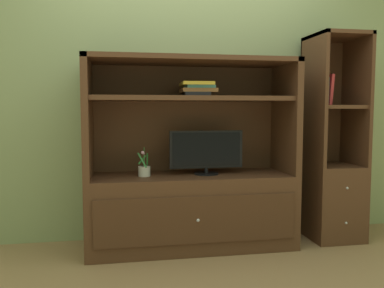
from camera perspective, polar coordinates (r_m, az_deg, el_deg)
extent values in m
plane|color=#99754C|center=(3.03, 1.22, -16.56)|extent=(8.00, 8.00, 0.00)
cube|color=#8C9E6B|center=(3.57, -1.15, 9.58)|extent=(6.00, 0.10, 2.80)
cube|color=#4C2D1C|center=(3.32, -0.16, -9.33)|extent=(1.64, 0.56, 0.59)
cube|color=#462A19|center=(3.04, 0.81, -10.65)|extent=(1.51, 0.02, 0.35)
sphere|color=silver|center=(3.03, 0.86, -10.71)|extent=(0.02, 0.02, 0.02)
cube|color=#4C2D1C|center=(3.17, -14.51, 3.63)|extent=(0.05, 0.56, 0.92)
cube|color=#4C2D1C|center=(3.44, 13.04, 3.74)|extent=(0.05, 0.56, 0.92)
cube|color=#4C2D1C|center=(3.48, -0.93, 3.88)|extent=(1.64, 0.02, 0.92)
cube|color=#4C2D1C|center=(3.24, -0.16, 11.63)|extent=(1.64, 0.56, 0.04)
cube|color=#4C2D1C|center=(3.21, -0.16, 6.42)|extent=(1.54, 0.50, 0.04)
cylinder|color=black|center=(3.27, 2.02, -4.18)|extent=(0.20, 0.20, 0.01)
cylinder|color=black|center=(3.26, 2.02, -3.72)|extent=(0.03, 0.03, 0.04)
cube|color=black|center=(3.24, 2.03, -0.75)|extent=(0.59, 0.02, 0.30)
cube|color=black|center=(3.23, 2.08, -0.77)|extent=(0.55, 0.00, 0.27)
cylinder|color=beige|center=(3.19, -6.75, -3.84)|extent=(0.10, 0.10, 0.08)
cylinder|color=#3D6B33|center=(3.17, -6.77, -1.80)|extent=(0.01, 0.01, 0.15)
cube|color=#2D7A38|center=(3.18, -6.33, -2.25)|extent=(0.02, 0.12, 0.12)
cube|color=#2D7A38|center=(3.20, -7.04, -2.22)|extent=(0.07, 0.06, 0.07)
cube|color=#2D7A38|center=(3.16, -7.04, -2.30)|extent=(0.07, 0.06, 0.12)
sphere|color=#DB9EC6|center=(3.17, -6.85, -1.31)|extent=(0.02, 0.02, 0.02)
sphere|color=#DB9EC6|center=(3.15, -6.97, -1.20)|extent=(0.03, 0.03, 0.03)
cube|color=black|center=(3.23, 0.54, 7.00)|extent=(0.22, 0.35, 0.03)
cube|color=#A56638|center=(3.23, 0.84, 7.53)|extent=(0.28, 0.30, 0.03)
cube|color=teal|center=(3.24, 0.99, 8.00)|extent=(0.23, 0.31, 0.02)
cube|color=gold|center=(3.22, 0.61, 8.45)|extent=(0.26, 0.35, 0.03)
cube|color=#4C2D1C|center=(3.72, 19.12, -7.63)|extent=(0.42, 0.45, 0.64)
sphere|color=silver|center=(3.50, 21.05, -5.83)|extent=(0.02, 0.02, 0.02)
sphere|color=silver|center=(3.56, 20.91, -10.37)|extent=(0.02, 0.02, 0.02)
cube|color=#4C2D1C|center=(3.55, 16.72, 5.91)|extent=(0.03, 0.45, 1.10)
cube|color=#4C2D1C|center=(3.74, 22.13, 5.70)|extent=(0.03, 0.45, 1.10)
cube|color=#4C2D1C|center=(3.83, 17.87, 5.79)|extent=(0.42, 0.02, 1.10)
cube|color=#4C2D1C|center=(3.64, 19.47, 4.95)|extent=(0.36, 0.41, 0.03)
cube|color=#4C2D1C|center=(3.69, 19.74, 14.11)|extent=(0.42, 0.45, 0.03)
cube|color=purple|center=(3.58, 17.58, 7.00)|extent=(0.03, 0.16, 0.22)
cube|color=teal|center=(3.59, 18.10, 7.06)|extent=(0.03, 0.12, 0.23)
cube|color=red|center=(3.61, 18.58, 7.24)|extent=(0.04, 0.15, 0.26)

